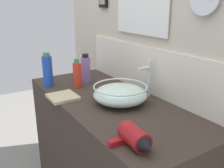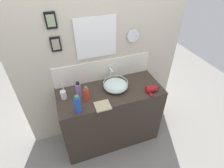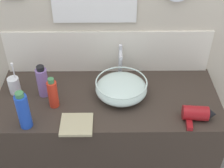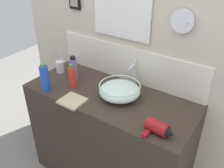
% 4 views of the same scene
% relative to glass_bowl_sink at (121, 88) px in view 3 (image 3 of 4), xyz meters
% --- Properties ---
extents(vanity_counter, '(1.29, 0.54, 0.88)m').
position_rel_glass_bowl_sink_xyz_m(vanity_counter, '(-0.08, -0.02, -0.50)').
color(vanity_counter, '#382D26').
rests_on(vanity_counter, ground).
extents(back_panel, '(2.14, 0.10, 2.50)m').
position_rel_glass_bowl_sink_xyz_m(back_panel, '(-0.08, 0.28, 0.31)').
color(back_panel, beige).
rests_on(back_panel, ground).
extents(glass_bowl_sink, '(0.30, 0.30, 0.10)m').
position_rel_glass_bowl_sink_xyz_m(glass_bowl_sink, '(0.00, 0.00, 0.00)').
color(glass_bowl_sink, silver).
rests_on(glass_bowl_sink, vanity_counter).
extents(faucet, '(0.02, 0.09, 0.22)m').
position_rel_glass_bowl_sink_xyz_m(faucet, '(0.00, 0.19, 0.07)').
color(faucet, silver).
rests_on(faucet, vanity_counter).
extents(hair_drier, '(0.18, 0.14, 0.08)m').
position_rel_glass_bowl_sink_xyz_m(hair_drier, '(0.40, -0.20, -0.02)').
color(hair_drier, maroon).
rests_on(hair_drier, vanity_counter).
extents(toothbrush_cup, '(0.07, 0.07, 0.20)m').
position_rel_glass_bowl_sink_xyz_m(toothbrush_cup, '(-0.62, 0.03, -0.00)').
color(toothbrush_cup, silver).
rests_on(toothbrush_cup, vanity_counter).
extents(lotion_bottle, '(0.05, 0.05, 0.19)m').
position_rel_glass_bowl_sink_xyz_m(lotion_bottle, '(-0.38, -0.08, 0.03)').
color(lotion_bottle, red).
rests_on(lotion_bottle, vanity_counter).
extents(shampoo_bottle, '(0.06, 0.06, 0.23)m').
position_rel_glass_bowl_sink_xyz_m(shampoo_bottle, '(-0.50, -0.24, 0.05)').
color(shampoo_bottle, blue).
rests_on(shampoo_bottle, vanity_counter).
extents(soap_dispenser, '(0.06, 0.06, 0.20)m').
position_rel_glass_bowl_sink_xyz_m(soap_dispenser, '(-0.45, 0.01, 0.04)').
color(soap_dispenser, '#8C6BB2').
rests_on(soap_dispenser, vanity_counter).
extents(hand_towel, '(0.17, 0.16, 0.02)m').
position_rel_glass_bowl_sink_xyz_m(hand_towel, '(-0.24, -0.24, -0.05)').
color(hand_towel, tan).
rests_on(hand_towel, vanity_counter).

